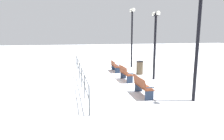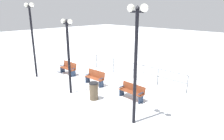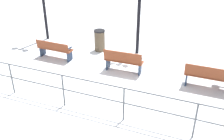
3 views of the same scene
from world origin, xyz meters
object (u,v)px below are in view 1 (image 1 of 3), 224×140
at_px(lamppost_near, 199,21).
at_px(lamppost_far, 132,28).
at_px(bench_nearest, 142,86).
at_px(bench_third, 115,66).
at_px(lamppost_middle, 155,36).
at_px(trash_bin, 140,68).
at_px(bench_second, 125,73).

xyz_separation_m(lamppost_near, lamppost_far, (0.00, 9.32, -0.10)).
bearing_deg(lamppost_far, bench_nearest, -104.11).
bearing_deg(bench_third, lamppost_near, -74.56).
bearing_deg(lamppost_far, lamppost_middle, -90.00).
relative_size(bench_third, lamppost_near, 0.31).
relative_size(lamppost_near, lamppost_middle, 1.21).
relative_size(bench_third, trash_bin, 1.62).
distance_m(bench_second, bench_third, 3.22).
height_order(lamppost_middle, trash_bin, lamppost_middle).
height_order(bench_nearest, trash_bin, trash_bin).
height_order(bench_second, bench_third, bench_second).
bearing_deg(bench_third, bench_nearest, -89.72).
height_order(bench_second, lamppost_near, lamppost_near).
bearing_deg(bench_third, lamppost_far, 42.52).
height_order(lamppost_near, lamppost_far, lamppost_near).
distance_m(bench_second, lamppost_far, 6.05).
height_order(lamppost_near, lamppost_middle, lamppost_near).
xyz_separation_m(bench_nearest, lamppost_middle, (2.04, 3.23, 2.35)).
bearing_deg(lamppost_middle, trash_bin, 101.83).
distance_m(lamppost_near, lamppost_far, 9.32).
relative_size(bench_nearest, lamppost_far, 0.32).
bearing_deg(bench_nearest, bench_second, 88.82).
relative_size(bench_nearest, trash_bin, 1.64).
bearing_deg(trash_bin, lamppost_middle, -78.17).
xyz_separation_m(bench_second, lamppost_middle, (1.98, 0.02, 2.35)).
bearing_deg(bench_second, lamppost_far, 66.33).
relative_size(lamppost_far, trash_bin, 5.08).
xyz_separation_m(bench_nearest, bench_second, (0.06, 3.22, -0.00)).
relative_size(bench_nearest, bench_second, 1.06).
bearing_deg(bench_second, lamppost_middle, -1.21).
xyz_separation_m(bench_third, lamppost_near, (1.91, -7.65, 3.09)).
distance_m(bench_nearest, bench_second, 3.22).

